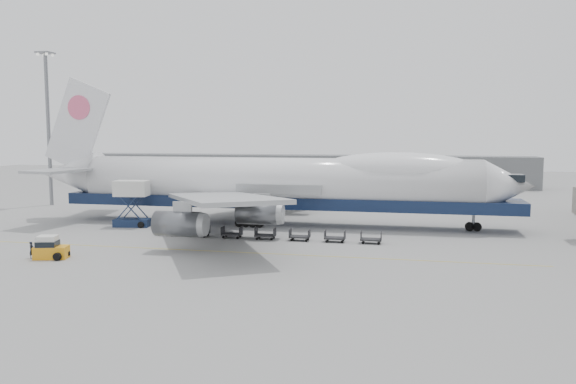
% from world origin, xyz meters
% --- Properties ---
extents(ground, '(260.00, 260.00, 0.00)m').
position_xyz_m(ground, '(0.00, 0.00, 0.00)').
color(ground, gray).
rests_on(ground, ground).
extents(apron_line, '(60.00, 0.15, 0.01)m').
position_xyz_m(apron_line, '(0.00, -6.00, 0.01)').
color(apron_line, gold).
rests_on(apron_line, ground).
extents(hangar, '(110.00, 8.00, 7.00)m').
position_xyz_m(hangar, '(-10.00, 70.00, 3.50)').
color(hangar, slate).
rests_on(hangar, ground).
extents(floodlight_mast, '(2.40, 2.40, 25.43)m').
position_xyz_m(floodlight_mast, '(-42.00, 24.00, 14.27)').
color(floodlight_mast, slate).
rests_on(floodlight_mast, ground).
extents(airliner, '(67.00, 55.30, 19.98)m').
position_xyz_m(airliner, '(0.64, 12.00, 5.62)').
color(airliner, white).
rests_on(airliner, ground).
extents(catering_truck, '(4.83, 3.62, 6.01)m').
position_xyz_m(catering_truck, '(-18.10, 6.50, 3.43)').
color(catering_truck, '#162544').
rests_on(catering_truck, ground).
extents(baggage_tug, '(3.38, 2.37, 2.24)m').
position_xyz_m(baggage_tug, '(-16.98, -12.50, 1.00)').
color(baggage_tug, orange).
rests_on(baggage_tug, ground).
extents(ground_worker, '(0.43, 0.62, 1.61)m').
position_xyz_m(ground_worker, '(-18.86, -12.67, 0.80)').
color(ground_worker, black).
rests_on(ground_worker, ground).
extents(traffic_cone, '(0.40, 0.40, 0.58)m').
position_xyz_m(traffic_cone, '(-19.35, -9.33, 0.28)').
color(traffic_cone, orange).
rests_on(traffic_cone, ground).
extents(dolly_0, '(2.30, 1.35, 1.30)m').
position_xyz_m(dolly_0, '(-10.99, 1.44, 0.53)').
color(dolly_0, '#2D2D30').
rests_on(dolly_0, ground).
extents(dolly_1, '(2.30, 1.35, 1.30)m').
position_xyz_m(dolly_1, '(-6.98, 1.44, 0.53)').
color(dolly_1, '#2D2D30').
rests_on(dolly_1, ground).
extents(dolly_2, '(2.30, 1.35, 1.30)m').
position_xyz_m(dolly_2, '(-2.98, 1.44, 0.53)').
color(dolly_2, '#2D2D30').
rests_on(dolly_2, ground).
extents(dolly_3, '(2.30, 1.35, 1.30)m').
position_xyz_m(dolly_3, '(1.03, 1.44, 0.53)').
color(dolly_3, '#2D2D30').
rests_on(dolly_3, ground).
extents(dolly_4, '(2.30, 1.35, 1.30)m').
position_xyz_m(dolly_4, '(5.04, 1.44, 0.53)').
color(dolly_4, '#2D2D30').
rests_on(dolly_4, ground).
extents(dolly_5, '(2.30, 1.35, 1.30)m').
position_xyz_m(dolly_5, '(9.05, 1.44, 0.53)').
color(dolly_5, '#2D2D30').
rests_on(dolly_5, ground).
extents(dolly_6, '(2.30, 1.35, 1.30)m').
position_xyz_m(dolly_6, '(13.05, 1.44, 0.53)').
color(dolly_6, '#2D2D30').
rests_on(dolly_6, ground).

